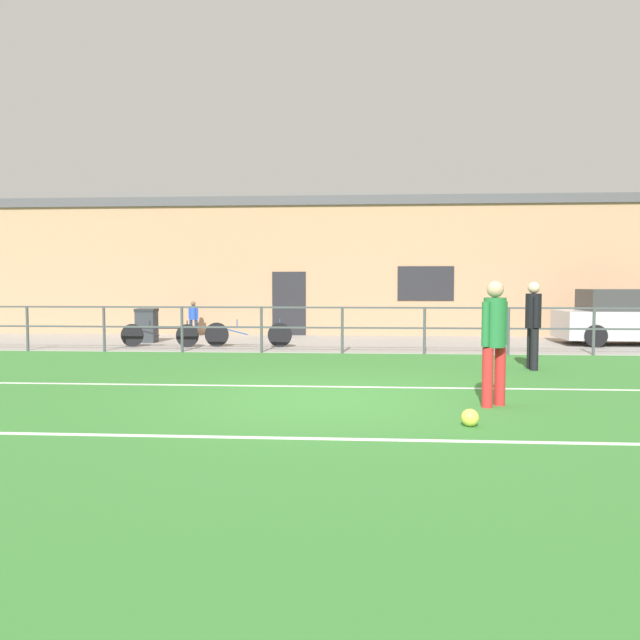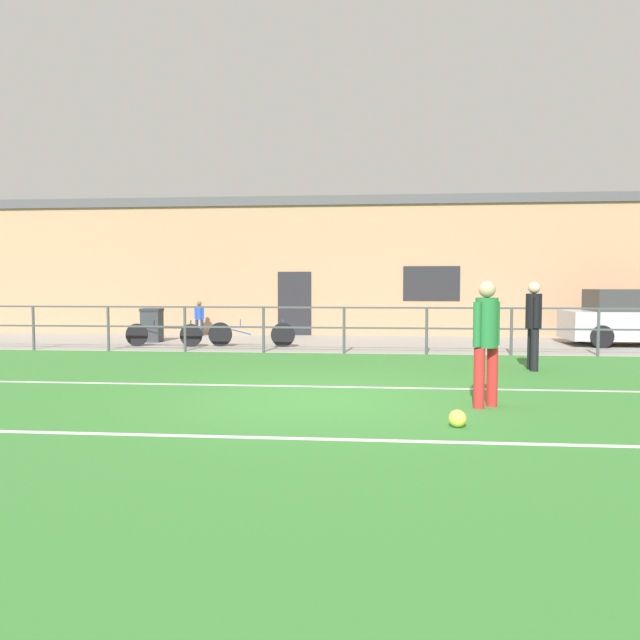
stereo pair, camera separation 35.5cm
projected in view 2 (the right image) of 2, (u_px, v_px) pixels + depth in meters
ground at (321, 401)px, 9.09m from camera, size 60.00×44.00×0.04m
field_line_touchline at (328, 387)px, 10.21m from camera, size 36.00×0.11×0.00m
field_line_hash at (302, 439)px, 6.79m from camera, size 36.00×0.11×0.00m
pavement_strip at (349, 343)px, 17.54m from camera, size 48.00×5.00×0.02m
perimeter_fence at (344, 323)px, 15.01m from camera, size 36.07×0.07×1.15m
clubhouse_facade at (354, 267)px, 21.08m from camera, size 28.00×2.56×4.55m
player_goalkeeper at (533, 320)px, 12.09m from camera, size 0.31×0.48×1.75m
player_striker at (486, 336)px, 8.47m from camera, size 0.40×0.34×1.76m
soccer_ball_match at (457, 418)px, 7.33m from camera, size 0.21×0.21×0.21m
spectator_child at (199, 316)px, 19.78m from camera, size 0.31×0.20×1.13m
bicycle_parked_0 at (251, 334)px, 16.47m from camera, size 2.36×0.04×0.75m
bicycle_parked_1 at (164, 335)px, 16.51m from camera, size 2.12×0.04×0.72m
trash_bin_0 at (152, 325)px, 17.79m from camera, size 0.57×0.49×0.98m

